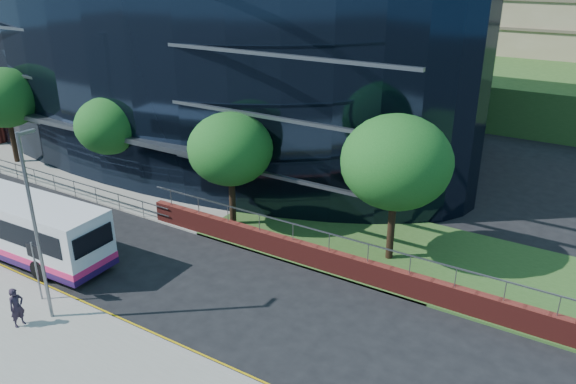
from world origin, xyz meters
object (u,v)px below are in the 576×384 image
Objects in this scene: street_sign at (34,259)px; tree_far_a at (5,98)px; pedestrian at (17,307)px; tree_far_b at (109,126)px; city_bus at (13,223)px; tree_far_c at (230,149)px; tree_far_d at (396,162)px; streetlight_east at (35,224)px.

street_sign is 0.40× the size of tree_far_a.
tree_far_b is at bearing 32.74° from pedestrian.
street_sign is at bearing -26.32° from city_bus.
tree_far_b is 10.02m from tree_far_c.
tree_far_c is 12.87m from pedestrian.
pedestrian is (-1.58, -12.27, -3.53)m from tree_far_c.
street_sign is 5.41m from city_bus.
tree_far_d is at bearing 45.22° from street_sign.
tree_far_a is 1.07× the size of tree_far_c.
tree_far_d reaches higher than tree_far_b.
tree_far_b is at bearing 124.08° from street_sign.
tree_far_d reaches higher than tree_far_c.
tree_far_b is 14.74m from streetlight_east.
street_sign is 0.46× the size of tree_far_b.
city_bus reaches higher than street_sign.
streetlight_east is at bearing -28.60° from pedestrian.
tree_far_b is (-7.50, 11.09, 2.06)m from street_sign.
tree_far_d reaches higher than pedestrian.
street_sign is at bearing -134.78° from tree_far_d.
street_sign is 1.64× the size of pedestrian.
tree_far_b is 3.55× the size of pedestrian.
streetlight_east is (-1.00, -11.17, -0.10)m from tree_far_c.
tree_far_a is 0.94× the size of tree_far_d.
tree_far_d is 19.25m from city_bus.
streetlight_east reaches higher than pedestrian.
tree_far_b is 0.81× the size of tree_far_d.
tree_far_d is 15.77m from streetlight_east.
street_sign is 16.61m from tree_far_d.
street_sign is at bearing -31.17° from tree_far_a.
tree_far_a is at bearing 148.83° from street_sign.
city_bus is (-16.43, -9.41, -3.50)m from tree_far_d.
streetlight_east is 7.52m from city_bus.
tree_far_d reaches higher than tree_far_a.
pedestrian is at bearing -97.35° from tree_far_c.
tree_far_a is 29.02m from tree_far_d.
tree_far_c reaches higher than street_sign.
tree_far_a is 20.00m from tree_far_c.
tree_far_d is at bearing 27.31° from city_bus.
pedestrian is at bearing -128.57° from tree_far_d.
streetlight_east is at bearing -52.37° from tree_far_b.
streetlight_east is 3.65m from pedestrian.
tree_far_b reaches higher than city_bus.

